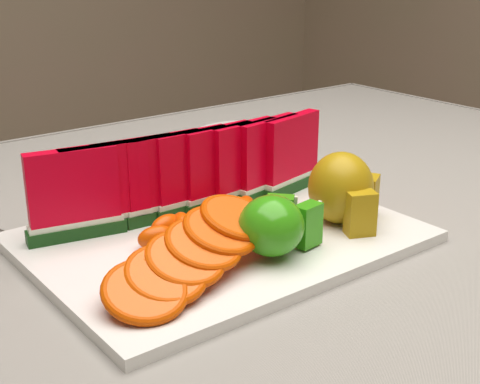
{
  "coord_description": "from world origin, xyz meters",
  "views": [
    {
      "loc": [
        -0.43,
        -0.58,
        1.06
      ],
      "look_at": [
        -0.0,
        -0.04,
        0.81
      ],
      "focal_mm": 50.0,
      "sensor_mm": 36.0,
      "label": 1
    }
  ],
  "objects_px": {
    "apple_cluster": "(275,225)",
    "side_plate": "(247,136)",
    "platter": "(221,238)",
    "pear_cluster": "(344,190)"
  },
  "relations": [
    {
      "from": "platter",
      "to": "apple_cluster",
      "type": "xyz_separation_m",
      "value": [
        0.01,
        -0.08,
        0.04
      ]
    },
    {
      "from": "apple_cluster",
      "to": "side_plate",
      "type": "distance_m",
      "value": 0.49
    },
    {
      "from": "platter",
      "to": "pear_cluster",
      "type": "relative_size",
      "value": 4.19
    },
    {
      "from": "platter",
      "to": "apple_cluster",
      "type": "relative_size",
      "value": 3.78
    },
    {
      "from": "platter",
      "to": "side_plate",
      "type": "height_order",
      "value": "platter"
    },
    {
      "from": "apple_cluster",
      "to": "side_plate",
      "type": "height_order",
      "value": "apple_cluster"
    },
    {
      "from": "apple_cluster",
      "to": "pear_cluster",
      "type": "distance_m",
      "value": 0.12
    },
    {
      "from": "side_plate",
      "to": "platter",
      "type": "bearing_deg",
      "value": -132.18
    },
    {
      "from": "apple_cluster",
      "to": "side_plate",
      "type": "xyz_separation_m",
      "value": [
        0.28,
        0.4,
        -0.04
      ]
    },
    {
      "from": "platter",
      "to": "pear_cluster",
      "type": "xyz_separation_m",
      "value": [
        0.13,
        -0.06,
        0.04
      ]
    }
  ]
}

